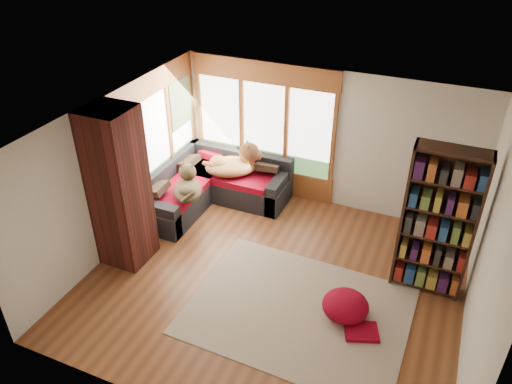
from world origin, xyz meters
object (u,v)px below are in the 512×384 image
Objects in this scene: dog_tan at (235,162)px; bookshelf at (438,223)px; sectional_sofa at (211,186)px; pouf at (346,305)px; area_rug at (298,310)px; brick_chimney at (119,188)px; dog_brindle at (188,185)px.

bookshelf is at bearing -45.39° from dog_tan.
sectional_sofa is 0.69m from dog_tan.
bookshelf is (4.09, -0.89, 0.87)m from sectional_sofa.
sectional_sofa is at bearing 177.59° from dog_tan.
sectional_sofa is at bearing 148.09° from pouf.
dog_tan reaches higher than area_rug.
pouf is 0.58× the size of dog_tan.
brick_chimney is 3.23m from area_rug.
pouf is (-0.95, -1.07, -0.98)m from bookshelf.
area_rug is 0.69m from pouf.
dog_tan is at bearing 131.64° from area_rug.
bookshelf reaches higher than dog_brindle.
brick_chimney is 2.46m from dog_tan.
dog_tan is (-2.72, 2.17, 0.63)m from pouf.
area_rug is 3.25m from dog_tan.
pouf reaches higher than area_rug.
pouf is 3.42m from dog_brindle.
area_rug is 4.65× the size of pouf.
pouf is (0.63, 0.18, 0.18)m from area_rug.
area_rug is (2.51, -2.14, -0.30)m from sectional_sofa.
pouf is at bearing -35.95° from sectional_sofa.
pouf is at bearing -67.30° from dog_tan.
brick_chimney reaches higher than sectional_sofa.
brick_chimney is at bearing -178.55° from pouf.
area_rug is 2.71× the size of dog_tan.
dog_tan is (-2.09, 2.35, 0.81)m from area_rug.
dog_brindle is (-2.53, 1.35, 0.75)m from area_rug.
sectional_sofa is 3.31m from area_rug.
brick_chimney is at bearing -165.64° from bookshelf.
area_rug is at bearing -1.80° from brick_chimney.
bookshelf is 2.61× the size of dog_brindle.
brick_chimney reaches higher than dog_tan.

